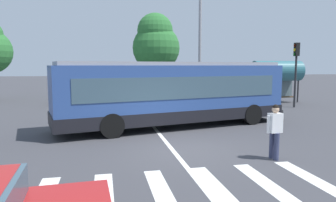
% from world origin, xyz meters
% --- Properties ---
extents(ground_plane, '(160.00, 160.00, 0.00)m').
position_xyz_m(ground_plane, '(0.00, 0.00, 0.00)').
color(ground_plane, '#3D3D42').
extents(city_transit_bus, '(11.50, 4.96, 3.06)m').
position_xyz_m(city_transit_bus, '(0.69, 4.12, 1.59)').
color(city_transit_bus, black).
rests_on(city_transit_bus, ground_plane).
extents(pedestrian_crossing_street, '(0.58, 0.38, 1.72)m').
position_xyz_m(pedestrian_crossing_street, '(2.56, -1.68, 0.97)').
color(pedestrian_crossing_street, '#333856').
rests_on(pedestrian_crossing_street, ground_plane).
extents(parked_car_champagne, '(1.98, 4.55, 1.35)m').
position_xyz_m(parked_car_champagne, '(-5.11, 14.73, 0.77)').
color(parked_car_champagne, black).
rests_on(parked_car_champagne, ground_plane).
extents(parked_car_teal, '(1.88, 4.50, 1.35)m').
position_xyz_m(parked_car_teal, '(-2.48, 15.41, 0.77)').
color(parked_car_teal, black).
rests_on(parked_car_teal, ground_plane).
extents(parked_car_silver, '(2.18, 4.63, 1.35)m').
position_xyz_m(parked_car_silver, '(0.27, 15.10, 0.77)').
color(parked_car_silver, black).
rests_on(parked_car_silver, ground_plane).
extents(parked_car_charcoal, '(1.95, 4.54, 1.35)m').
position_xyz_m(parked_car_charcoal, '(2.96, 15.13, 0.77)').
color(parked_car_charcoal, black).
rests_on(parked_car_charcoal, ground_plane).
extents(parked_car_black, '(1.94, 4.54, 1.35)m').
position_xyz_m(parked_car_black, '(5.76, 14.64, 0.77)').
color(parked_car_black, black).
rests_on(parked_car_black, ground_plane).
extents(traffic_light_far_corner, '(0.33, 0.32, 4.44)m').
position_xyz_m(traffic_light_far_corner, '(10.38, 9.02, 2.99)').
color(traffic_light_far_corner, '#28282B').
rests_on(traffic_light_far_corner, ground_plane).
extents(bus_stop_shelter, '(3.89, 1.54, 3.25)m').
position_xyz_m(bus_stop_shelter, '(10.55, 11.67, 2.42)').
color(bus_stop_shelter, '#28282B').
rests_on(bus_stop_shelter, ground_plane).
extents(twin_arm_street_lamp, '(4.96, 0.32, 8.24)m').
position_xyz_m(twin_arm_street_lamp, '(3.84, 10.12, 5.16)').
color(twin_arm_street_lamp, '#939399').
rests_on(twin_arm_street_lamp, ground_plane).
extents(background_tree_right, '(4.71, 4.71, 8.06)m').
position_xyz_m(background_tree_right, '(2.63, 20.89, 5.12)').
color(background_tree_right, brown).
rests_on(background_tree_right, ground_plane).
extents(crosswalk_painted_stripes, '(7.01, 2.76, 0.01)m').
position_xyz_m(crosswalk_painted_stripes, '(-0.66, -3.37, 0.00)').
color(crosswalk_painted_stripes, silver).
rests_on(crosswalk_painted_stripes, ground_plane).
extents(lane_center_line, '(0.16, 24.00, 0.01)m').
position_xyz_m(lane_center_line, '(-0.29, 2.00, 0.00)').
color(lane_center_line, silver).
rests_on(lane_center_line, ground_plane).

